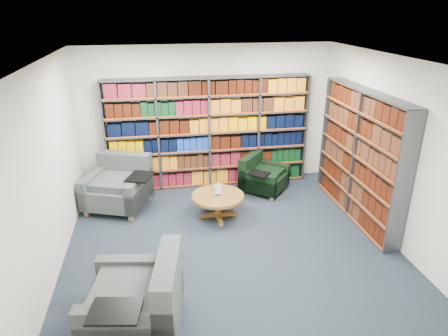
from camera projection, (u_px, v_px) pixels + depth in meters
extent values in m
cube|color=black|center=(231.00, 245.00, 6.25)|extent=(5.00, 5.00, 0.01)
cube|color=white|center=(232.00, 60.00, 5.18)|extent=(5.00, 5.00, 0.01)
cube|color=silver|center=(207.00, 116.00, 7.99)|extent=(5.00, 0.01, 2.80)
cube|color=silver|center=(287.00, 265.00, 3.43)|extent=(5.00, 0.01, 2.80)
cube|color=silver|center=(47.00, 173.00, 5.31)|extent=(0.01, 5.00, 2.80)
cube|color=silver|center=(391.00, 151.00, 6.12)|extent=(0.01, 5.00, 2.80)
cube|color=#47494F|center=(209.00, 133.00, 7.96)|extent=(4.00, 0.28, 2.20)
cube|color=silver|center=(208.00, 131.00, 8.08)|extent=(4.00, 0.02, 2.20)
cube|color=#D84C0A|center=(210.00, 135.00, 7.84)|extent=(4.00, 0.01, 2.20)
cube|color=black|center=(209.00, 175.00, 8.31)|extent=(3.88, 0.21, 0.29)
cube|color=black|center=(209.00, 159.00, 8.17)|extent=(3.88, 0.21, 0.29)
cube|color=orange|center=(209.00, 142.00, 8.03)|extent=(3.88, 0.21, 0.29)
cube|color=black|center=(209.00, 125.00, 7.89)|extent=(3.88, 0.21, 0.29)
cube|color=black|center=(208.00, 106.00, 7.75)|extent=(3.88, 0.21, 0.29)
cube|color=maroon|center=(208.00, 87.00, 7.61)|extent=(3.88, 0.21, 0.29)
cube|color=#47494F|center=(360.00, 156.00, 6.75)|extent=(0.28, 2.50, 2.20)
cube|color=silver|center=(367.00, 156.00, 6.77)|extent=(0.02, 2.50, 2.20)
cube|color=#D84C0A|center=(353.00, 157.00, 6.73)|extent=(0.02, 2.50, 2.20)
cube|color=black|center=(353.00, 204.00, 7.10)|extent=(0.21, 2.38, 0.29)
cube|color=black|center=(356.00, 186.00, 6.96)|extent=(0.21, 2.38, 0.29)
cube|color=#3A1C0E|center=(358.00, 166.00, 6.83)|extent=(0.21, 2.38, 0.29)
cube|color=black|center=(361.00, 146.00, 6.69)|extent=(0.21, 2.38, 0.29)
cube|color=#3A1C0E|center=(364.00, 125.00, 6.55)|extent=(0.21, 2.38, 0.29)
cube|color=black|center=(367.00, 103.00, 6.41)|extent=(0.21, 2.38, 0.29)
cube|color=#0C2238|center=(118.00, 193.00, 7.29)|extent=(1.31, 1.31, 0.36)
cube|color=#0C2238|center=(125.00, 173.00, 7.56)|extent=(1.03, 0.58, 0.81)
cube|color=#0C2238|center=(95.00, 186.00, 7.33)|extent=(0.51, 1.00, 0.54)
cube|color=#0C2238|center=(139.00, 190.00, 7.18)|extent=(0.51, 1.00, 0.54)
cube|color=black|center=(140.00, 177.00, 7.01)|extent=(0.54, 0.60, 0.03)
cube|color=#9C6849|center=(87.00, 213.00, 7.07)|extent=(0.10, 0.10, 0.11)
cube|color=#9C6849|center=(131.00, 217.00, 6.93)|extent=(0.10, 0.10, 0.11)
cube|color=#9C6849|center=(108.00, 193.00, 7.83)|extent=(0.10, 0.10, 0.11)
cube|color=#9C6849|center=(149.00, 196.00, 7.69)|extent=(0.10, 0.10, 0.11)
cube|color=black|center=(264.00, 180.00, 7.97)|extent=(1.10, 1.10, 0.28)
cube|color=black|center=(251.00, 169.00, 8.04)|extent=(0.64, 0.71, 0.63)
cube|color=black|center=(257.00, 183.00, 7.67)|extent=(0.68, 0.60, 0.42)
cube|color=black|center=(271.00, 171.00, 8.20)|extent=(0.68, 0.60, 0.42)
cube|color=black|center=(259.00, 173.00, 7.53)|extent=(0.48, 0.47, 0.02)
cube|color=#9C6849|center=(272.00, 198.00, 7.63)|extent=(0.09, 0.09, 0.09)
cube|color=#9C6849|center=(285.00, 186.00, 8.14)|extent=(0.09, 0.09, 0.09)
cube|color=#9C6849|center=(242.00, 191.00, 7.92)|extent=(0.09, 0.09, 0.09)
cube|color=#9C6849|center=(256.00, 180.00, 8.44)|extent=(0.09, 0.09, 0.09)
cube|color=#0C2238|center=(134.00, 307.00, 4.52)|extent=(1.19, 1.19, 0.37)
cube|color=#0C2238|center=(168.00, 291.00, 4.44)|extent=(0.40, 1.05, 0.82)
cube|color=#0C2238|center=(141.00, 277.00, 4.89)|extent=(1.04, 0.33, 0.55)
cube|color=#0C2238|center=(125.00, 330.00, 4.08)|extent=(1.04, 0.33, 0.55)
cube|color=black|center=(115.00, 311.00, 3.92)|extent=(0.56, 0.47, 0.03)
cube|color=#9C6849|center=(109.00, 299.00, 5.00)|extent=(0.09, 0.09, 0.11)
cube|color=#9C6849|center=(176.00, 299.00, 5.01)|extent=(0.09, 0.09, 0.11)
cylinder|color=brown|center=(218.00, 196.00, 6.90)|extent=(0.91, 0.91, 0.05)
cylinder|color=brown|center=(218.00, 207.00, 6.98)|extent=(0.12, 0.12, 0.36)
cube|color=brown|center=(218.00, 215.00, 7.04)|extent=(0.66, 0.08, 0.06)
cube|color=brown|center=(218.00, 215.00, 7.04)|extent=(0.08, 0.66, 0.06)
cube|color=black|center=(218.00, 195.00, 6.89)|extent=(0.10, 0.05, 0.01)
cube|color=white|center=(218.00, 189.00, 6.85)|extent=(0.14, 0.01, 0.20)
cube|color=#145926|center=(218.00, 189.00, 6.86)|extent=(0.16, 0.00, 0.22)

